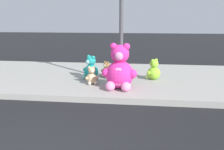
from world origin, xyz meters
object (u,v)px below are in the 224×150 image
plush_lime (153,71)px  plush_teal (91,69)px  plush_lavender (121,68)px  sign_pole (121,21)px  plush_tan (92,77)px  plush_brown (106,70)px  plush_pink_large (120,71)px

plush_lime → plush_teal: bearing=-175.6°
plush_lime → plush_lavender: bearing=152.5°
sign_pole → plush_tan: (-0.78, -0.23, -1.50)m
plush_teal → plush_brown: plush_teal is taller
sign_pole → plush_brown: 1.74m
plush_lime → plush_teal: size_ratio=0.88×
plush_pink_large → plush_teal: plush_pink_large is taller
plush_pink_large → plush_tan: 0.92m
plush_pink_large → plush_teal: 1.36m
plush_teal → plush_lavender: 1.09m
plush_teal → plush_lavender: bearing=37.5°
sign_pole → plush_tan: 1.71m
plush_pink_large → plush_lime: bearing=50.3°
plush_pink_large → plush_brown: size_ratio=2.45×
plush_tan → plush_teal: bearing=105.0°
plush_tan → plush_teal: 0.62m
plush_lavender → plush_pink_large: bearing=-86.6°
plush_lime → plush_teal: plush_teal is taller
plush_lime → plush_lavender: (-1.00, 0.52, -0.04)m
plush_pink_large → sign_pole: bearing=91.9°
sign_pole → plush_tan: bearing=-163.4°
plush_teal → plush_lime: bearing=4.4°
plush_pink_large → plush_teal: size_ratio=1.66×
sign_pole → plush_lime: sign_pole is taller
sign_pole → plush_lime: size_ratio=5.15×
plush_tan → plush_lime: (1.71, 0.74, 0.05)m
plush_tan → plush_brown: bearing=74.3°
plush_tan → plush_teal: plush_teal is taller
plush_teal → plush_brown: (0.42, 0.34, -0.09)m
plush_pink_large → plush_brown: bearing=112.7°
sign_pole → plush_brown: (-0.52, 0.70, -1.51)m
plush_pink_large → plush_lavender: 1.64m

